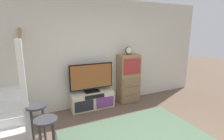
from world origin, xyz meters
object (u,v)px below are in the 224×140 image
side_cabinet (129,78)px  bar_stool_near (46,129)px  television (92,77)px  desk_clock (129,51)px  media_console (93,100)px  bar_stool_far (37,114)px

side_cabinet → bar_stool_near: side_cabinet is taller
television → desk_clock: 1.19m
media_console → bar_stool_far: size_ratio=1.61×
bar_stool_near → bar_stool_far: bar_stool_far is taller
media_console → side_cabinet: size_ratio=0.82×
media_console → bar_stool_far: bearing=-147.7°
television → bar_stool_near: bearing=-130.5°
media_console → desk_clock: desk_clock is taller
side_cabinet → bar_stool_far: 2.49m
media_console → bar_stool_near: bearing=-131.0°
media_console → side_cabinet: (1.05, 0.01, 0.44)m
television → media_console: bearing=-90.0°
side_cabinet → desk_clock: (-0.03, -0.01, 0.76)m
desk_clock → bar_stool_far: (-2.31, -0.81, -0.92)m
side_cabinet → bar_stool_far: size_ratio=1.96×
media_console → television: (0.00, 0.02, 0.60)m
desk_clock → bar_stool_far: bearing=-160.7°
media_console → side_cabinet: side_cabinet is taller
media_console → bar_stool_far: 1.55m
desk_clock → media_console: bearing=179.7°
television → bar_stool_near: (-1.18, -1.38, -0.32)m
media_console → side_cabinet: 1.14m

